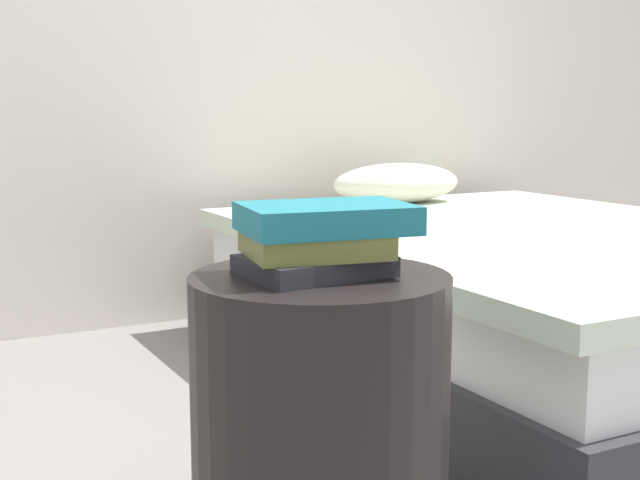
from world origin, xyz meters
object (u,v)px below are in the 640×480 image
side_table (320,435)px  book_olive (315,244)px  bed (527,297)px  book_teal (327,218)px  book_charcoal (314,265)px

side_table → book_olive: (-0.01, 0.00, 0.34)m
side_table → book_olive: size_ratio=2.52×
bed → book_teal: 1.52m
book_charcoal → book_olive: (0.00, -0.00, 0.04)m
bed → side_table: 1.47m
side_table → book_charcoal: bearing=163.7°
book_charcoal → book_teal: book_teal is taller
book_teal → book_olive: bearing=173.7°
book_olive → book_teal: (0.02, -0.01, 0.04)m
book_charcoal → book_olive: size_ratio=1.02×
bed → book_olive: size_ratio=8.95×
side_table → book_teal: size_ratio=2.04×
book_charcoal → side_table: bearing=-20.5°
book_olive → book_teal: 0.05m
book_charcoal → bed: bearing=30.3°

